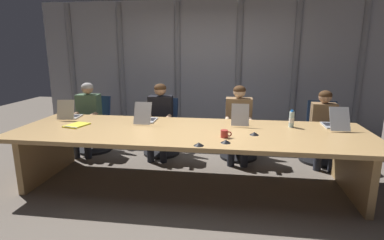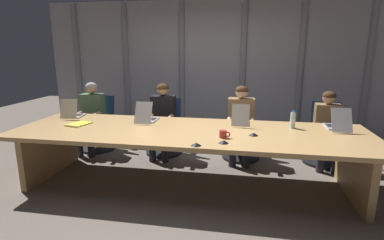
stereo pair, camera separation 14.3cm
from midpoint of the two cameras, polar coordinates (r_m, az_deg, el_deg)
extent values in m
plane|color=#6B6056|center=(4.06, -1.48, -12.03)|extent=(13.32, 13.32, 0.00)
cube|color=tan|center=(3.81, -1.54, -2.29)|extent=(4.44, 1.38, 0.05)
cube|color=black|center=(3.83, -1.53, -3.22)|extent=(3.78, 0.10, 0.06)
cube|color=tan|center=(4.66, -26.33, -5.52)|extent=(0.08, 1.18, 0.69)
cube|color=tan|center=(4.11, 27.08, -8.03)|extent=(0.08, 1.18, 0.69)
cube|color=#9999A0|center=(6.02, 2.17, 9.31)|extent=(6.66, 0.10, 2.64)
cylinder|color=gray|center=(6.84, -22.18, 8.83)|extent=(0.12, 0.12, 2.59)
cylinder|color=gray|center=(6.38, -13.76, 9.17)|extent=(0.12, 0.12, 2.59)
cylinder|color=gray|center=(6.05, -3.39, 9.32)|extent=(0.12, 0.12, 2.59)
cylinder|color=gray|center=(5.93, 8.05, 9.14)|extent=(0.12, 0.12, 2.59)
cylinder|color=gray|center=(6.03, 18.18, 8.67)|extent=(0.12, 0.12, 2.59)
cylinder|color=gray|center=(6.33, 28.57, 7.92)|extent=(0.12, 0.12, 2.59)
cube|color=beige|center=(4.87, -22.51, 0.56)|extent=(0.27, 0.32, 0.02)
cube|color=black|center=(4.89, -22.42, 0.73)|extent=(0.22, 0.19, 0.00)
cube|color=beige|center=(4.68, -23.54, 1.79)|extent=(0.25, 0.11, 0.27)
cube|color=black|center=(4.69, -23.52, 1.82)|extent=(0.22, 0.09, 0.24)
cube|color=#BCBCC1|center=(4.34, -9.30, -0.04)|extent=(0.23, 0.33, 0.02)
cube|color=black|center=(4.36, -9.21, 0.16)|extent=(0.20, 0.18, 0.00)
cube|color=#BCBCC1|center=(4.10, -10.28, 1.27)|extent=(0.23, 0.14, 0.28)
cube|color=black|center=(4.11, -10.26, 1.32)|extent=(0.21, 0.12, 0.25)
cube|color=#BCBCC1|center=(4.20, 8.02, -0.46)|extent=(0.23, 0.31, 0.02)
cube|color=black|center=(4.22, 8.03, -0.25)|extent=(0.20, 0.17, 0.00)
cube|color=#BCBCC1|center=(3.98, 8.04, 0.97)|extent=(0.23, 0.09, 0.28)
cube|color=black|center=(3.98, 8.04, 1.01)|extent=(0.21, 0.08, 0.25)
cube|color=#A8ADB7|center=(4.37, 24.09, -0.95)|extent=(0.23, 0.33, 0.02)
cube|color=black|center=(4.39, 24.02, -0.75)|extent=(0.20, 0.18, 0.00)
cube|color=#A8ADB7|center=(4.12, 25.18, 0.19)|extent=(0.23, 0.16, 0.28)
cube|color=black|center=(4.12, 25.17, 0.24)|extent=(0.21, 0.14, 0.25)
cube|color=navy|center=(5.51, -18.90, -1.18)|extent=(0.54, 0.54, 0.08)
cube|color=navy|center=(5.63, -17.85, 2.04)|extent=(0.44, 0.17, 0.47)
cylinder|color=#262628|center=(5.56, -18.74, -3.32)|extent=(0.05, 0.05, 0.35)
cylinder|color=black|center=(5.62, -18.59, -5.22)|extent=(0.60, 0.60, 0.04)
cube|color=navy|center=(5.08, -6.68, -1.71)|extent=(0.55, 0.55, 0.08)
cube|color=navy|center=(5.22, -5.81, 1.72)|extent=(0.44, 0.18, 0.46)
cylinder|color=#262628|center=(5.14, -6.61, -4.02)|extent=(0.05, 0.05, 0.35)
cylinder|color=black|center=(5.20, -6.56, -6.07)|extent=(0.60, 0.60, 0.04)
cube|color=navy|center=(4.92, 8.04, -2.24)|extent=(0.53, 0.53, 0.08)
cube|color=navy|center=(5.07, 7.87, 1.39)|extent=(0.44, 0.16, 0.47)
cylinder|color=#262628|center=(4.98, 7.96, -4.62)|extent=(0.05, 0.05, 0.35)
cylinder|color=black|center=(5.05, 7.89, -6.72)|extent=(0.60, 0.60, 0.04)
cube|color=navy|center=(5.09, 22.38, -2.62)|extent=(0.55, 0.55, 0.08)
cube|color=navy|center=(5.24, 22.45, 0.86)|extent=(0.44, 0.18, 0.46)
cylinder|color=#262628|center=(5.15, 22.17, -4.92)|extent=(0.05, 0.05, 0.35)
cylinder|color=black|center=(5.21, 21.99, -6.95)|extent=(0.60, 0.60, 0.04)
cube|color=#4C6B4C|center=(5.44, -19.54, 1.85)|extent=(0.38, 0.24, 0.52)
sphere|color=tan|center=(5.39, -19.84, 5.62)|extent=(0.19, 0.19, 0.19)
ellipsoid|color=#B2ADA8|center=(5.38, -19.86, 5.87)|extent=(0.20, 0.20, 0.14)
cylinder|color=#4C6B4C|center=(5.36, -18.10, 2.57)|extent=(0.08, 0.14, 0.27)
cylinder|color=tan|center=(5.20, -18.91, 0.87)|extent=(0.08, 0.30, 0.06)
cylinder|color=#4C6B4C|center=(5.49, -21.07, 2.58)|extent=(0.08, 0.14, 0.27)
cylinder|color=tan|center=(5.33, -21.95, 0.92)|extent=(0.08, 0.30, 0.06)
cylinder|color=#262833|center=(5.28, -19.21, -1.68)|extent=(0.15, 0.41, 0.13)
cylinder|color=#262833|center=(5.18, -19.85, -4.48)|extent=(0.11, 0.11, 0.45)
cylinder|color=#262833|center=(5.37, -21.16, -1.61)|extent=(0.15, 0.41, 0.13)
cylinder|color=#262833|center=(5.27, -21.82, -4.35)|extent=(0.11, 0.11, 0.45)
cube|color=black|center=(4.99, -6.73, 1.57)|extent=(0.39, 0.24, 0.52)
sphere|color=tan|center=(4.93, -6.85, 5.71)|extent=(0.20, 0.20, 0.20)
ellipsoid|color=#472D19|center=(4.93, -6.85, 5.99)|extent=(0.20, 0.20, 0.15)
cylinder|color=black|center=(4.95, -4.93, 2.34)|extent=(0.08, 0.14, 0.27)
cylinder|color=tan|center=(4.77, -5.35, 0.49)|extent=(0.08, 0.30, 0.06)
cylinder|color=black|center=(5.01, -8.56, 2.39)|extent=(0.08, 0.14, 0.27)
cylinder|color=tan|center=(4.84, -9.10, 0.56)|extent=(0.08, 0.30, 0.06)
cylinder|color=#262833|center=(4.85, -5.98, -2.30)|extent=(0.15, 0.41, 0.13)
cylinder|color=#262833|center=(4.74, -6.34, -5.37)|extent=(0.11, 0.11, 0.45)
cylinder|color=#262833|center=(4.89, -8.27, -2.23)|extent=(0.15, 0.41, 0.13)
cylinder|color=#262833|center=(4.79, -8.69, -5.27)|extent=(0.11, 0.11, 0.45)
cube|color=olive|center=(4.83, 7.95, 1.10)|extent=(0.41, 0.22, 0.51)
sphere|color=beige|center=(4.77, 8.08, 5.32)|extent=(0.19, 0.19, 0.19)
ellipsoid|color=#472D19|center=(4.77, 8.09, 5.60)|extent=(0.20, 0.20, 0.14)
cylinder|color=olive|center=(4.82, 10.05, 1.82)|extent=(0.07, 0.13, 0.27)
cylinder|color=beige|center=(4.64, 10.08, -0.10)|extent=(0.06, 0.30, 0.06)
cylinder|color=olive|center=(4.82, 5.89, 1.95)|extent=(0.07, 0.13, 0.27)
cylinder|color=beige|center=(4.64, 5.76, 0.03)|extent=(0.06, 0.30, 0.06)
cylinder|color=#262833|center=(4.71, 9.05, -2.86)|extent=(0.13, 0.40, 0.13)
cylinder|color=#262833|center=(4.60, 8.98, -6.05)|extent=(0.11, 0.11, 0.45)
cylinder|color=#262833|center=(4.71, 6.61, -2.79)|extent=(0.13, 0.40, 0.13)
cylinder|color=#262833|center=(4.60, 6.48, -5.97)|extent=(0.11, 0.11, 0.45)
cube|color=olive|center=(5.01, 22.73, 0.31)|extent=(0.37, 0.24, 0.46)
sphere|color=tan|center=(4.95, 23.07, 4.06)|extent=(0.19, 0.19, 0.19)
ellipsoid|color=#472D19|center=(4.95, 23.10, 4.33)|extent=(0.20, 0.20, 0.14)
cylinder|color=olive|center=(5.03, 24.43, 0.69)|extent=(0.08, 0.14, 0.27)
cylinder|color=tan|center=(4.86, 24.82, -1.18)|extent=(0.08, 0.30, 0.06)
cylinder|color=olive|center=(4.97, 21.10, 0.86)|extent=(0.08, 0.14, 0.27)
cylinder|color=tan|center=(4.80, 21.38, -1.03)|extent=(0.08, 0.30, 0.06)
cylinder|color=#262833|center=(4.90, 24.04, -3.24)|extent=(0.16, 0.41, 0.13)
cylinder|color=#262833|center=(4.79, 24.24, -6.30)|extent=(0.11, 0.11, 0.45)
cylinder|color=#262833|center=(4.86, 21.74, -3.16)|extent=(0.16, 0.41, 0.13)
cylinder|color=#262833|center=(4.75, 21.88, -6.24)|extent=(0.11, 0.11, 0.45)
cylinder|color=silver|center=(4.10, 17.31, 0.10)|extent=(0.06, 0.06, 0.21)
cylinder|color=white|center=(4.11, 17.30, -0.04)|extent=(0.07, 0.07, 0.06)
cylinder|color=blue|center=(4.08, 17.42, 1.66)|extent=(0.04, 0.04, 0.02)
cylinder|color=#B2332D|center=(3.49, 4.94, -2.60)|extent=(0.08, 0.08, 0.09)
torus|color=#B2332D|center=(3.49, 5.83, -2.63)|extent=(0.06, 0.01, 0.06)
cone|color=black|center=(3.65, 10.56, -2.52)|extent=(0.11, 0.11, 0.03)
cone|color=black|center=(3.19, -0.01, -4.57)|extent=(0.11, 0.11, 0.03)
cone|color=black|center=(3.30, 5.15, -4.03)|extent=(0.11, 0.11, 0.03)
cube|color=yellow|center=(4.32, -21.80, -0.91)|extent=(0.29, 0.35, 0.02)
cylinder|color=silver|center=(4.20, -22.77, -1.22)|extent=(0.20, 0.07, 0.01)
camera|label=1|loc=(0.07, -91.05, -0.25)|focal=28.31mm
camera|label=2|loc=(0.07, 88.95, 0.25)|focal=28.31mm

